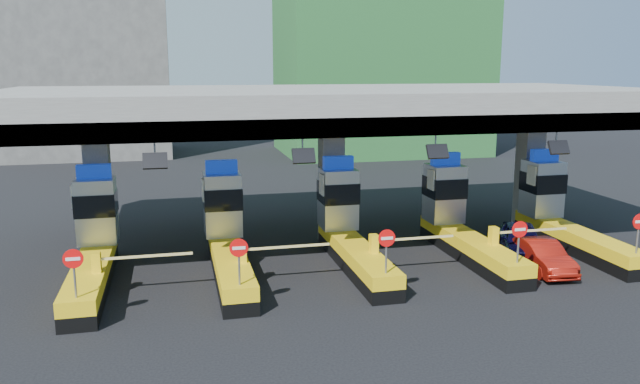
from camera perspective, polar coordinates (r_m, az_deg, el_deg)
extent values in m
plane|color=black|center=(26.12, 2.64, -6.32)|extent=(120.00, 120.00, 0.00)
cube|color=slate|center=(27.83, 1.05, 7.91)|extent=(28.00, 12.00, 1.50)
cube|color=#4C4C49|center=(22.40, 4.68, 5.99)|extent=(28.00, 0.60, 0.70)
cube|color=slate|center=(27.58, -19.54, -0.12)|extent=(1.00, 1.00, 5.50)
cube|color=slate|center=(28.26, 1.03, 0.81)|extent=(1.00, 1.00, 5.50)
cube|color=slate|center=(32.19, 18.55, 1.52)|extent=(1.00, 1.00, 5.50)
cylinder|color=slate|center=(21.39, -14.88, 3.78)|extent=(0.06, 0.06, 0.50)
cube|color=black|center=(21.24, -14.84, 2.77)|extent=(0.80, 0.38, 0.54)
cylinder|color=slate|center=(21.82, -1.62, 4.30)|extent=(0.06, 0.06, 0.50)
cube|color=black|center=(21.68, -1.50, 3.32)|extent=(0.80, 0.38, 0.54)
cylinder|color=slate|center=(23.35, 10.52, 4.58)|extent=(0.06, 0.06, 0.50)
cube|color=black|center=(23.21, 10.69, 3.66)|extent=(0.80, 0.38, 0.54)
cylinder|color=slate|center=(25.77, 20.79, 4.66)|extent=(0.06, 0.06, 0.50)
cube|color=black|center=(25.64, 20.98, 3.83)|extent=(0.80, 0.38, 0.54)
cube|color=black|center=(24.37, -20.11, -7.73)|extent=(1.20, 8.00, 0.50)
cube|color=#E5B70C|center=(24.22, -20.20, -6.61)|extent=(1.20, 8.00, 0.50)
cube|color=#9EA3A8|center=(26.51, -19.74, -1.58)|extent=(1.50, 1.50, 2.60)
cube|color=black|center=(26.42, -19.79, -0.95)|extent=(1.56, 1.56, 0.90)
cube|color=#0C2DBF|center=(26.21, -19.97, 1.79)|extent=(1.30, 0.35, 0.55)
cube|color=white|center=(26.18, -21.65, -0.30)|extent=(0.06, 0.70, 0.90)
cylinder|color=slate|center=(20.55, -21.51, -7.27)|extent=(0.07, 0.07, 1.30)
cylinder|color=red|center=(20.34, -21.65, -5.69)|extent=(0.60, 0.04, 0.60)
cube|color=white|center=(20.32, -21.66, -5.71)|extent=(0.42, 0.02, 0.10)
cube|color=#E5B70C|center=(22.86, -19.77, -6.07)|extent=(0.30, 0.35, 0.70)
cube|color=white|center=(22.69, -15.63, -5.67)|extent=(3.20, 0.08, 0.08)
cube|color=black|center=(24.24, -8.22, -7.23)|extent=(1.20, 8.00, 0.50)
cube|color=#E5B70C|center=(24.09, -8.25, -6.10)|extent=(1.20, 8.00, 0.50)
cube|color=#9EA3A8|center=(26.39, -8.90, -1.09)|extent=(1.50, 1.50, 2.60)
cube|color=black|center=(26.31, -8.92, -0.46)|extent=(1.56, 1.56, 0.90)
cube|color=#0C2DBF|center=(26.10, -9.01, 2.30)|extent=(1.30, 0.35, 0.55)
cube|color=white|center=(25.91, -10.66, 0.20)|extent=(0.06, 0.70, 0.90)
cylinder|color=slate|center=(20.40, -7.40, -6.68)|extent=(0.07, 0.07, 1.30)
cylinder|color=red|center=(20.19, -7.44, -5.09)|extent=(0.60, 0.04, 0.60)
cube|color=white|center=(20.17, -7.43, -5.11)|extent=(0.42, 0.02, 0.10)
cube|color=#E5B70C|center=(22.80, -7.14, -5.51)|extent=(0.30, 0.35, 0.70)
cube|color=white|center=(22.99, -3.04, -5.03)|extent=(3.20, 0.08, 0.08)
cube|color=black|center=(25.13, 3.28, -6.45)|extent=(1.20, 8.00, 0.50)
cube|color=#E5B70C|center=(24.98, 3.29, -5.36)|extent=(1.20, 8.00, 0.50)
cube|color=#9EA3A8|center=(27.21, 1.65, -0.57)|extent=(1.50, 1.50, 2.60)
cube|color=black|center=(27.13, 1.66, 0.04)|extent=(1.56, 1.56, 0.90)
cube|color=#0C2DBF|center=(26.92, 1.67, 2.72)|extent=(1.30, 0.35, 0.55)
cube|color=white|center=(26.59, 0.16, 0.69)|extent=(0.06, 0.70, 0.90)
cylinder|color=slate|center=(21.45, 6.07, -5.74)|extent=(0.07, 0.07, 1.30)
cylinder|color=red|center=(21.25, 6.13, -4.22)|extent=(0.60, 0.04, 0.60)
cube|color=white|center=(21.23, 6.15, -4.23)|extent=(0.42, 0.02, 0.10)
cube|color=#E5B70C|center=(23.82, 4.94, -4.72)|extent=(0.30, 0.35, 0.70)
cube|color=white|center=(24.34, 8.65, -4.21)|extent=(3.20, 0.08, 0.08)
cube|color=black|center=(26.93, 13.58, -5.53)|extent=(1.20, 8.00, 0.50)
cube|color=#E5B70C|center=(26.80, 13.63, -4.50)|extent=(1.20, 8.00, 0.50)
cube|color=#9EA3A8|center=(28.88, 11.28, -0.09)|extent=(1.50, 1.50, 2.60)
cube|color=black|center=(28.81, 11.32, 0.49)|extent=(1.56, 1.56, 0.90)
cube|color=#0C2DBF|center=(28.61, 11.40, 3.01)|extent=(1.30, 0.35, 0.55)
cube|color=white|center=(28.16, 10.10, 1.11)|extent=(0.06, 0.70, 0.90)
cylinder|color=slate|center=(23.53, 17.68, -4.67)|extent=(0.07, 0.07, 1.30)
cylinder|color=red|center=(23.36, 17.80, -3.27)|extent=(0.60, 0.04, 0.60)
cube|color=white|center=(23.33, 17.83, -3.29)|extent=(0.42, 0.02, 0.10)
cube|color=#E5B70C|center=(25.78, 15.58, -3.85)|extent=(0.30, 0.35, 0.70)
cube|color=white|center=(26.58, 18.72, -3.36)|extent=(3.20, 0.08, 0.08)
cube|color=black|center=(29.48, 22.31, -4.60)|extent=(1.20, 8.00, 0.50)
cube|color=#E5B70C|center=(29.36, 22.39, -3.66)|extent=(1.20, 8.00, 0.50)
cube|color=#9EA3A8|center=(31.27, 19.64, 0.34)|extent=(1.50, 1.50, 2.60)
cube|color=black|center=(31.20, 19.70, 0.87)|extent=(1.56, 1.56, 0.90)
cube|color=#0C2DBF|center=(31.03, 19.84, 3.20)|extent=(1.30, 0.35, 0.55)
cube|color=white|center=(30.48, 18.77, 1.46)|extent=(0.06, 0.70, 0.90)
cylinder|color=slate|center=(26.41, 27.05, -3.66)|extent=(0.07, 0.07, 1.30)
cylinder|color=red|center=(26.26, 27.21, -2.41)|extent=(0.60, 0.04, 0.60)
cube|color=white|center=(26.24, 27.24, -2.43)|extent=(0.42, 0.02, 0.10)
cube|color=#E5B70C|center=(28.50, 24.44, -3.02)|extent=(0.30, 0.35, 0.70)
cube|color=white|center=(29.50, 27.00, -2.58)|extent=(3.20, 0.08, 0.08)
cube|color=#4C4C49|center=(60.34, -20.53, 11.72)|extent=(14.00, 10.00, 18.00)
imported|color=black|center=(27.95, 17.91, -4.20)|extent=(3.14, 4.39, 1.39)
imported|color=maroon|center=(26.26, 19.63, -5.51)|extent=(1.66, 3.81, 1.22)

